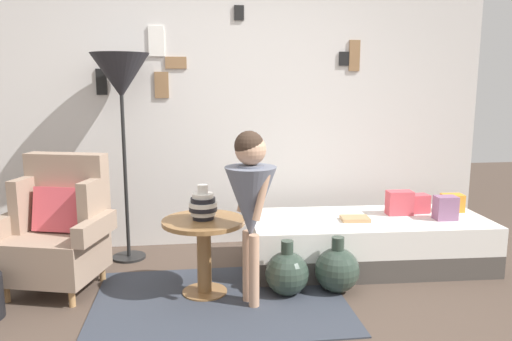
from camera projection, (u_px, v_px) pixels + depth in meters
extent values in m
cube|color=silver|center=(226.00, 103.00, 4.48)|extent=(4.80, 0.10, 2.60)
cube|color=olive|center=(354.00, 56.00, 4.50)|extent=(0.10, 0.02, 0.28)
cube|color=#B9B9AA|center=(354.00, 56.00, 4.50)|extent=(0.08, 0.01, 0.22)
cube|color=white|center=(156.00, 41.00, 4.26)|extent=(0.13, 0.02, 0.25)
cube|color=slate|center=(156.00, 41.00, 4.25)|extent=(0.10, 0.01, 0.20)
cube|color=black|center=(344.00, 59.00, 4.49)|extent=(0.09, 0.02, 0.12)
cube|color=gray|center=(344.00, 59.00, 4.49)|extent=(0.07, 0.01, 0.10)
cube|color=olive|center=(162.00, 85.00, 4.33)|extent=(0.12, 0.02, 0.23)
cube|color=silver|center=(162.00, 85.00, 4.32)|extent=(0.09, 0.01, 0.18)
cube|color=black|center=(239.00, 13.00, 4.31)|extent=(0.09, 0.02, 0.13)
cube|color=#A2A29F|center=(239.00, 13.00, 4.30)|extent=(0.07, 0.01, 0.10)
cube|color=black|center=(102.00, 82.00, 4.26)|extent=(0.09, 0.02, 0.22)
cube|color=#BDBDBD|center=(101.00, 82.00, 4.25)|extent=(0.07, 0.01, 0.17)
cube|color=olive|center=(176.00, 63.00, 4.31)|extent=(0.18, 0.02, 0.10)
cube|color=silver|center=(176.00, 63.00, 4.31)|extent=(0.14, 0.01, 0.08)
cube|color=#333842|center=(220.00, 301.00, 3.39)|extent=(1.71, 1.22, 0.01)
cylinder|color=tan|center=(7.00, 293.00, 3.38)|extent=(0.04, 0.04, 0.12)
cylinder|color=tan|center=(72.00, 298.00, 3.31)|extent=(0.04, 0.04, 0.12)
cylinder|color=tan|center=(44.00, 269.00, 3.81)|extent=(0.04, 0.04, 0.12)
cylinder|color=tan|center=(102.00, 273.00, 3.74)|extent=(0.04, 0.04, 0.12)
cube|color=gray|center=(55.00, 255.00, 3.52)|extent=(0.73, 0.70, 0.30)
cube|color=gray|center=(68.00, 190.00, 3.67)|extent=(0.62, 0.30, 0.55)
cube|color=gray|center=(26.00, 204.00, 3.60)|extent=(0.16, 0.32, 0.39)
cube|color=gray|center=(93.00, 206.00, 3.52)|extent=(0.16, 0.32, 0.39)
cube|color=gray|center=(8.00, 224.00, 3.51)|extent=(0.23, 0.51, 0.14)
cube|color=gray|center=(95.00, 228.00, 3.42)|extent=(0.23, 0.51, 0.14)
cube|color=#D64C56|center=(59.00, 209.00, 3.56)|extent=(0.39, 0.26, 0.33)
cube|color=#4C4742|center=(367.00, 254.00, 4.06)|extent=(1.93, 0.87, 0.18)
cube|color=white|center=(368.00, 231.00, 4.03)|extent=(1.93, 0.87, 0.22)
cube|color=orange|center=(452.00, 203.00, 4.20)|extent=(0.18, 0.13, 0.15)
cube|color=gray|center=(446.00, 208.00, 3.95)|extent=(0.17, 0.12, 0.19)
cube|color=#D64C56|center=(418.00, 204.00, 4.16)|extent=(0.19, 0.13, 0.16)
cube|color=#D64C56|center=(399.00, 203.00, 4.10)|extent=(0.21, 0.13, 0.20)
cylinder|color=olive|center=(205.00, 292.00, 3.52)|extent=(0.32, 0.32, 0.02)
cylinder|color=olive|center=(204.00, 258.00, 3.47)|extent=(0.10, 0.10, 0.50)
cylinder|color=olive|center=(203.00, 222.00, 3.43)|extent=(0.58, 0.58, 0.03)
cylinder|color=black|center=(203.00, 217.00, 3.43)|extent=(0.15, 0.15, 0.03)
cylinder|color=silver|center=(203.00, 213.00, 3.43)|extent=(0.17, 0.17, 0.03)
cylinder|color=black|center=(203.00, 208.00, 3.42)|extent=(0.20, 0.20, 0.03)
cylinder|color=silver|center=(203.00, 204.00, 3.42)|extent=(0.20, 0.20, 0.03)
cylinder|color=black|center=(203.00, 200.00, 3.41)|extent=(0.17, 0.17, 0.03)
cylinder|color=silver|center=(203.00, 196.00, 3.41)|extent=(0.15, 0.15, 0.03)
cylinder|color=silver|center=(203.00, 189.00, 3.40)|extent=(0.07, 0.07, 0.06)
cylinder|color=black|center=(129.00, 257.00, 4.23)|extent=(0.28, 0.28, 0.02)
cylinder|color=black|center=(125.00, 163.00, 4.09)|extent=(0.03, 0.03, 1.61)
cone|color=#232328|center=(121.00, 76.00, 3.97)|extent=(0.47, 0.47, 0.36)
cylinder|color=tan|center=(254.00, 272.00, 3.26)|extent=(0.07, 0.07, 0.50)
cylinder|color=tan|center=(248.00, 267.00, 3.35)|extent=(0.07, 0.07, 0.50)
cone|color=slate|center=(251.00, 203.00, 3.23)|extent=(0.34, 0.34, 0.48)
cylinder|color=slate|center=(251.00, 179.00, 3.20)|extent=(0.17, 0.17, 0.18)
cylinder|color=tan|center=(262.00, 196.00, 3.12)|extent=(0.14, 0.09, 0.32)
cylinder|color=tan|center=(246.00, 189.00, 3.33)|extent=(0.14, 0.09, 0.32)
sphere|color=tan|center=(251.00, 150.00, 3.16)|extent=(0.20, 0.20, 0.20)
sphere|color=#38281E|center=(249.00, 146.00, 3.16)|extent=(0.19, 0.19, 0.19)
cube|color=tan|center=(355.00, 219.00, 3.93)|extent=(0.23, 0.18, 0.03)
sphere|color=#2D3D33|center=(287.00, 273.00, 3.48)|extent=(0.31, 0.31, 0.31)
cylinder|color=#2D3D33|center=(287.00, 247.00, 3.45)|extent=(0.09, 0.09, 0.09)
sphere|color=#2D3D33|center=(337.00, 270.00, 3.53)|extent=(0.32, 0.32, 0.32)
cylinder|color=#2D3D33|center=(338.00, 243.00, 3.50)|extent=(0.09, 0.09, 0.09)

